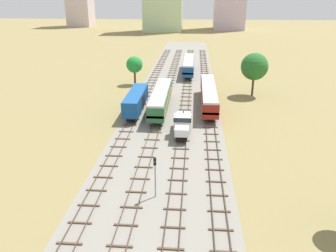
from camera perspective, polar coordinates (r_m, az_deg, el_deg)
ground_plane at (r=78.75m, az=1.42°, el=5.56°), size 480.00×480.00×0.00m
ballast_bed at (r=78.75m, az=1.42°, el=5.56°), size 17.79×176.00×0.01m
track_far_left at (r=80.31m, az=-3.49°, el=5.94°), size 2.40×126.00×0.29m
track_left at (r=79.82m, az=-0.20°, el=5.88°), size 2.40×126.00×0.29m
track_centre_left at (r=79.59m, az=3.12°, el=5.81°), size 2.40×126.00×0.29m
track_centre at (r=79.63m, az=6.44°, el=5.71°), size 2.40×126.00×0.29m
shunter_loco_centre_left_nearest at (r=54.45m, az=2.44°, el=0.56°), size 2.74×8.46×3.10m
freight_boxcar_far_left_near at (r=65.11m, az=-5.34°, el=4.37°), size 2.87×14.00×3.60m
diesel_railcar_left_mid at (r=65.58m, az=-1.20°, el=4.71°), size 2.96×20.50×3.80m
passenger_coach_centre_midfar at (r=68.73m, az=6.77°, el=5.36°), size 2.96×22.00×3.80m
diesel_railcar_centre_left_far at (r=97.73m, az=3.45°, el=10.16°), size 2.96×20.50×3.80m
signal_post_nearest at (r=37.37m, az=-2.16°, el=-7.60°), size 0.28×0.47×4.96m
lineside_tree_1 at (r=85.36m, az=-5.60°, el=10.10°), size 4.01×4.01×6.99m
lineside_tree_2 at (r=77.22m, az=14.18°, el=9.54°), size 5.85×5.85×9.39m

